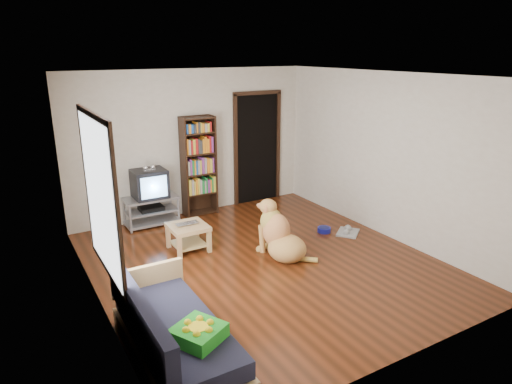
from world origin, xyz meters
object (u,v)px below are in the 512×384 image
sofa (172,337)px  dog (280,236)px  green_cushion (198,333)px  laptop (188,225)px  bookshelf (199,161)px  crt_tv (149,183)px  coffee_table (188,232)px  dog_bowl (324,230)px  grey_rag (348,233)px  tv_stand (151,210)px

sofa → dog: (2.19, 1.46, 0.05)m
green_cushion → dog: (2.07, 1.83, -0.17)m
laptop → bookshelf: 1.73m
crt_tv → coffee_table: (0.15, -1.31, -0.46)m
dog_bowl → crt_tv: (-2.37, 1.80, 0.70)m
laptop → sofa: sofa is taller
laptop → bookshelf: size_ratio=0.19×
green_cushion → grey_rag: (3.52, 1.97, -0.47)m
crt_tv → dog_bowl: bearing=-37.3°
laptop → tv_stand: tv_stand is taller
sofa → dog_bowl: bearing=29.0°
bookshelf → coffee_table: bookshelf is taller
dog_bowl → grey_rag: dog_bowl is taller
coffee_table → sofa: bearing=-115.7°
bookshelf → sofa: 4.26m
laptop → sofa: size_ratio=0.19×
laptop → tv_stand: (-0.15, 1.32, -0.14)m
green_cushion → bookshelf: 4.50m
crt_tv → dog: (1.22, -2.19, -0.43)m
laptop → dog: (1.07, -0.85, -0.10)m
dog_bowl → tv_stand: (-2.37, 1.78, 0.23)m
laptop → tv_stand: size_ratio=0.38×
dog → green_cushion: bearing=-138.5°
laptop → crt_tv: (-0.15, 1.34, 0.33)m
coffee_table → dog: 1.38m
laptop → tv_stand: bearing=96.7°
bookshelf → tv_stand: bearing=-174.4°
dog_bowl → tv_stand: bearing=143.1°
grey_rag → bookshelf: (-1.72, 2.12, 0.99)m
grey_rag → tv_stand: tv_stand is taller
coffee_table → crt_tv: bearing=96.5°
laptop → dog_bowl: bearing=-11.4°
grey_rag → bookshelf: bookshelf is taller
green_cushion → sofa: bearing=80.8°
green_cushion → dog: dog is taller
green_cushion → coffee_table: 2.90m
tv_stand → bookshelf: 1.20m
crt_tv → bookshelf: (0.95, 0.07, 0.26)m
dog_bowl → dog: (-1.15, -0.39, 0.27)m
green_cushion → crt_tv: crt_tv is taller
laptop → crt_tv: 1.39m
grey_rag → green_cushion: bearing=-150.7°
sofa → coffee_table: size_ratio=3.27×
crt_tv → sofa: size_ratio=0.32×
tv_stand → coffee_table: bearing=-83.4°
laptop → dog: bearing=-38.2°
grey_rag → crt_tv: (-2.67, 2.05, 0.73)m
sofa → green_cushion: bearing=-71.6°
laptop → dog: 1.37m
dog_bowl → dog: 1.24m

